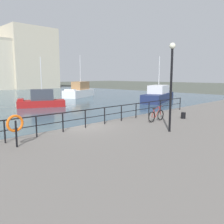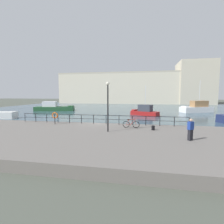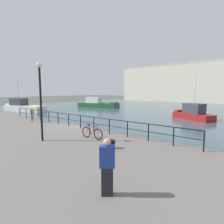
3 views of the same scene
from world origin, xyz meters
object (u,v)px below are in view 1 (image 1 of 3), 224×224
at_px(life_ring_stand, 15,124).
at_px(quay_lamp_post, 171,76).
at_px(parked_bicycle, 156,116).
at_px(moored_green_narrowboat, 79,91).
at_px(moored_cabin_cruiser, 158,95).
at_px(mooring_bollard, 183,115).
at_px(moored_blue_motorboat, 41,100).

distance_m(life_ring_stand, quay_lamp_post, 8.06).
bearing_deg(parked_bicycle, moored_green_narrowboat, 61.41).
distance_m(parked_bicycle, life_ring_stand, 9.23).
xyz_separation_m(moored_cabin_cruiser, quay_lamp_post, (-18.68, -13.50, 2.79)).
xyz_separation_m(parked_bicycle, life_ring_stand, (-9.17, 0.81, 0.59)).
xyz_separation_m(moored_green_narrowboat, parked_bicycle, (-13.21, -25.70, 0.08)).
bearing_deg(moored_green_narrowboat, mooring_bollard, 41.78).
bearing_deg(parked_bicycle, moored_blue_motorboat, 84.51).
height_order(moored_green_narrowboat, quay_lamp_post, moored_green_narrowboat).
xyz_separation_m(moored_blue_motorboat, quay_lamp_post, (-3.28, -19.93, 2.92)).
distance_m(moored_green_narrowboat, moored_cabin_cruiser, 14.88).
bearing_deg(moored_green_narrowboat, life_ring_stand, 22.30).
bearing_deg(life_ring_stand, mooring_bollard, -7.78).
bearing_deg(moored_green_narrowboat, quay_lamp_post, 35.72).
distance_m(moored_blue_motorboat, mooring_bollard, 18.43).
bearing_deg(parked_bicycle, moored_cabin_cruiser, 32.58).
distance_m(moored_green_narrowboat, mooring_bollard, 28.63).
bearing_deg(moored_blue_motorboat, moored_cabin_cruiser, -176.28).
height_order(life_ring_stand, quay_lamp_post, quay_lamp_post).
relative_size(parked_bicycle, life_ring_stand, 1.27).
bearing_deg(parked_bicycle, life_ring_stand, 173.56).
relative_size(moored_green_narrowboat, mooring_bollard, 18.01).
bearing_deg(life_ring_stand, parked_bicycle, -5.07).
xyz_separation_m(moored_blue_motorboat, moored_cabin_cruiser, (15.40, -6.43, 0.13)).
height_order(moored_cabin_cruiser, quay_lamp_post, moored_cabin_cruiser).
height_order(moored_cabin_cruiser, parked_bicycle, moored_cabin_cruiser).
xyz_separation_m(moored_green_narrowboat, mooring_bollard, (-10.96, -26.45, -0.09)).
height_order(moored_blue_motorboat, parked_bicycle, moored_blue_motorboat).
bearing_deg(moored_green_narrowboat, moored_cabin_cruiser, 77.71).
height_order(moored_blue_motorboat, mooring_bollard, moored_blue_motorboat).
distance_m(moored_blue_motorboat, parked_bicycle, 17.70).
bearing_deg(moored_cabin_cruiser, moored_blue_motorboat, 138.46).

